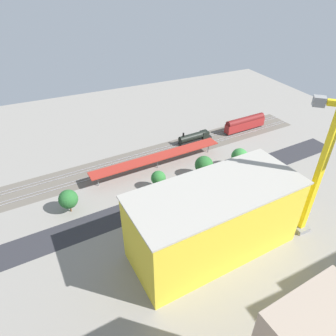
{
  "coord_description": "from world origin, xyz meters",
  "views": [
    {
      "loc": [
        39.63,
        67.77,
        59.03
      ],
      "look_at": [
        8.92,
        1.23,
        8.94
      ],
      "focal_mm": 32.16,
      "sensor_mm": 36.0,
      "label": 1
    }
  ],
  "objects_px": {
    "platform_canopy_near": "(157,157)",
    "parked_car_2": "(242,180)",
    "passenger_coach": "(245,123)",
    "construction_building": "(214,220)",
    "box_truck_0": "(232,193)",
    "street_tree_3": "(240,156)",
    "parked_car_0": "(276,170)",
    "street_tree_2": "(204,165)",
    "parked_car_3": "(220,186)",
    "street_tree_1": "(68,199)",
    "traffic_light": "(200,167)",
    "tower_crane": "(329,165)",
    "box_truck_1": "(166,213)",
    "street_tree_0": "(158,178)",
    "locomotive": "(195,137)"
  },
  "relations": [
    {
      "from": "locomotive",
      "to": "construction_building",
      "type": "xyz_separation_m",
      "value": [
        22.63,
        49.09,
        7.24
      ]
    },
    {
      "from": "parked_car_2",
      "to": "parked_car_0",
      "type": "bearing_deg",
      "value": 178.55
    },
    {
      "from": "parked_car_0",
      "to": "street_tree_3",
      "type": "bearing_deg",
      "value": -37.27
    },
    {
      "from": "parked_car_0",
      "to": "box_truck_1",
      "type": "xyz_separation_m",
      "value": [
        43.03,
        4.42,
        1.02
      ]
    },
    {
      "from": "parked_car_3",
      "to": "street_tree_3",
      "type": "bearing_deg",
      "value": -149.34
    },
    {
      "from": "box_truck_1",
      "to": "street_tree_0",
      "type": "xyz_separation_m",
      "value": [
        -3.13,
        -12.79,
        2.41
      ]
    },
    {
      "from": "parked_car_3",
      "to": "box_truck_0",
      "type": "bearing_deg",
      "value": 96.99
    },
    {
      "from": "construction_building",
      "to": "box_truck_0",
      "type": "relative_size",
      "value": 4.24
    },
    {
      "from": "street_tree_2",
      "to": "parked_car_0",
      "type": "bearing_deg",
      "value": 161.19
    },
    {
      "from": "parked_car_3",
      "to": "traffic_light",
      "type": "xyz_separation_m",
      "value": [
        3.12,
        -7.4,
        3.59
      ]
    },
    {
      "from": "street_tree_0",
      "to": "construction_building",
      "type": "bearing_deg",
      "value": 95.74
    },
    {
      "from": "locomotive",
      "to": "passenger_coach",
      "type": "xyz_separation_m",
      "value": [
        -23.86,
        -0.0,
        1.32
      ]
    },
    {
      "from": "box_truck_0",
      "to": "street_tree_3",
      "type": "relative_size",
      "value": 1.27
    },
    {
      "from": "platform_canopy_near",
      "to": "box_truck_0",
      "type": "xyz_separation_m",
      "value": [
        -13.92,
        24.22,
        -2.52
      ]
    },
    {
      "from": "tower_crane",
      "to": "parked_car_3",
      "type": "bearing_deg",
      "value": -66.69
    },
    {
      "from": "construction_building",
      "to": "tower_crane",
      "type": "relative_size",
      "value": 1.09
    },
    {
      "from": "platform_canopy_near",
      "to": "box_truck_0",
      "type": "distance_m",
      "value": 28.05
    },
    {
      "from": "tower_crane",
      "to": "street_tree_3",
      "type": "relative_size",
      "value": 4.94
    },
    {
      "from": "box_truck_0",
      "to": "parked_car_0",
      "type": "bearing_deg",
      "value": -167.53
    },
    {
      "from": "parked_car_0",
      "to": "tower_crane",
      "type": "bearing_deg",
      "value": 65.09
    },
    {
      "from": "passenger_coach",
      "to": "street_tree_1",
      "type": "bearing_deg",
      "value": 15.37
    },
    {
      "from": "locomotive",
      "to": "street_tree_0",
      "type": "relative_size",
      "value": 2.23
    },
    {
      "from": "passenger_coach",
      "to": "construction_building",
      "type": "distance_m",
      "value": 67.87
    },
    {
      "from": "parked_car_2",
      "to": "box_truck_1",
      "type": "height_order",
      "value": "box_truck_1"
    },
    {
      "from": "construction_building",
      "to": "street_tree_2",
      "type": "bearing_deg",
      "value": -120.43
    },
    {
      "from": "passenger_coach",
      "to": "construction_building",
      "type": "height_order",
      "value": "construction_building"
    },
    {
      "from": "parked_car_2",
      "to": "street_tree_3",
      "type": "distance_m",
      "value": 9.07
    },
    {
      "from": "platform_canopy_near",
      "to": "parked_car_2",
      "type": "height_order",
      "value": "platform_canopy_near"
    },
    {
      "from": "tower_crane",
      "to": "street_tree_3",
      "type": "bearing_deg",
      "value": -92.31
    },
    {
      "from": "passenger_coach",
      "to": "box_truck_1",
      "type": "distance_m",
      "value": 62.84
    },
    {
      "from": "street_tree_1",
      "to": "traffic_light",
      "type": "height_order",
      "value": "street_tree_1"
    },
    {
      "from": "parked_car_2",
      "to": "box_truck_1",
      "type": "relative_size",
      "value": 0.52
    },
    {
      "from": "parked_car_2",
      "to": "street_tree_1",
      "type": "relative_size",
      "value": 0.68
    },
    {
      "from": "parked_car_0",
      "to": "parked_car_2",
      "type": "relative_size",
      "value": 0.89
    },
    {
      "from": "parked_car_3",
      "to": "box_truck_1",
      "type": "distance_m",
      "value": 21.43
    },
    {
      "from": "traffic_light",
      "to": "parked_car_2",
      "type": "bearing_deg",
      "value": 146.67
    },
    {
      "from": "box_truck_0",
      "to": "parked_car_2",
      "type": "bearing_deg",
      "value": -146.49
    },
    {
      "from": "street_tree_2",
      "to": "parked_car_2",
      "type": "bearing_deg",
      "value": 142.21
    },
    {
      "from": "street_tree_1",
      "to": "traffic_light",
      "type": "xyz_separation_m",
      "value": [
        -41.54,
        1.47,
        -0.18
      ]
    },
    {
      "from": "box_truck_0",
      "to": "street_tree_0",
      "type": "height_order",
      "value": "street_tree_0"
    },
    {
      "from": "street_tree_1",
      "to": "platform_canopy_near",
      "type": "bearing_deg",
      "value": -162.21
    },
    {
      "from": "parked_car_2",
      "to": "tower_crane",
      "type": "height_order",
      "value": "tower_crane"
    },
    {
      "from": "tower_crane",
      "to": "parked_car_0",
      "type": "bearing_deg",
      "value": -114.91
    },
    {
      "from": "platform_canopy_near",
      "to": "street_tree_2",
      "type": "xyz_separation_m",
      "value": [
        -11.63,
        11.33,
        0.39
      ]
    },
    {
      "from": "construction_building",
      "to": "street_tree_0",
      "type": "distance_m",
      "value": 27.7
    },
    {
      "from": "box_truck_0",
      "to": "construction_building",
      "type": "bearing_deg",
      "value": 41.87
    },
    {
      "from": "parked_car_3",
      "to": "box_truck_1",
      "type": "relative_size",
      "value": 0.48
    },
    {
      "from": "street_tree_1",
      "to": "locomotive",
      "type": "bearing_deg",
      "value": -158.19
    },
    {
      "from": "parked_car_0",
      "to": "box_truck_1",
      "type": "distance_m",
      "value": 43.27
    },
    {
      "from": "locomotive",
      "to": "street_tree_1",
      "type": "height_order",
      "value": "street_tree_1"
    }
  ]
}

